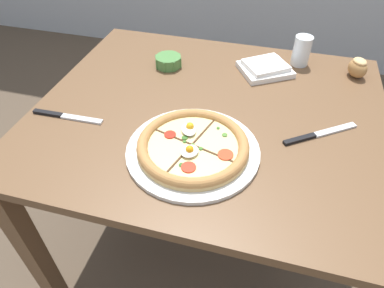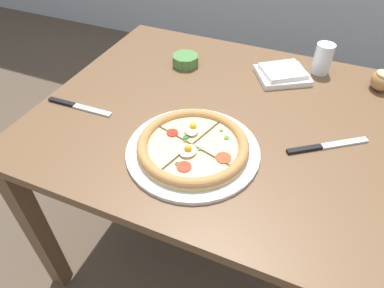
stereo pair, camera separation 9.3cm
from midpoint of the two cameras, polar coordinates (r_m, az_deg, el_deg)
The scene contains 9 objects.
ground_plane at distance 1.65m, azimuth 0.40°, elevation -15.11°, with size 12.00×12.00×0.00m, color brown.
dining_table at distance 1.17m, azimuth 0.54°, elevation 1.68°, with size 1.11×0.95×0.74m.
pizza at distance 0.94m, azimuth -2.84°, elevation -0.60°, with size 0.37×0.37×0.05m.
ramekin_bowl at distance 1.33m, azimuth -6.03°, elevation 13.53°, with size 0.10×0.10×0.04m.
napkin_folded at distance 1.30m, azimuth 10.09°, elevation 12.29°, with size 0.23×0.22×0.04m.
bread_piece_near at distance 1.36m, azimuth 24.16°, elevation 11.51°, with size 0.09×0.10×0.07m.
knife_main at distance 1.05m, azimuth 18.14°, elevation 1.49°, with size 0.21×0.16×0.01m.
knife_spare at distance 1.15m, azimuth -22.41°, elevation 4.19°, with size 0.23×0.02×0.01m.
water_glass at distance 1.37m, azimuth 15.86°, elevation 14.42°, with size 0.07×0.07×0.11m.
Camera 1 is at (0.18, -0.87, 1.40)m, focal length 32.00 mm.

